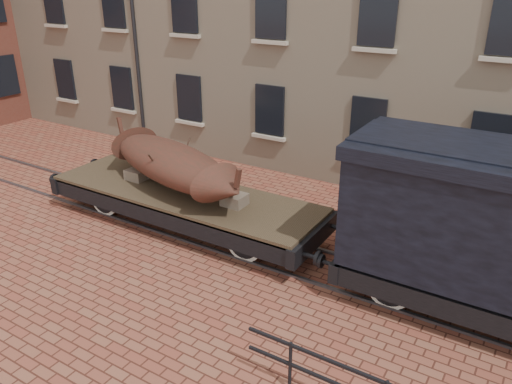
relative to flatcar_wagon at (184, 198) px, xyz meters
The scene contains 5 objects.
ground 2.47m from the flatcar_wagon, ahead, with size 90.00×90.00×0.00m, color brown.
rail_track 2.46m from the flatcar_wagon, ahead, with size 30.00×1.52×0.06m.
flatcar_wagon is the anchor object (origin of this frame).
iron_boat 1.04m from the flatcar_wagon, behind, with size 5.82×3.07×1.44m.
goods_van 8.02m from the flatcar_wagon, ahead, with size 6.90×2.51×3.57m.
Camera 1 is at (5.87, -9.56, 6.47)m, focal length 35.00 mm.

